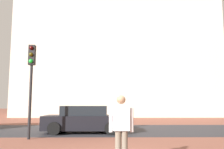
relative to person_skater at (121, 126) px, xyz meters
The scene contains 6 objects.
ground_plane 10.66m from the person_skater, 90.81° to the left, with size 120.00×120.00×0.00m, color brown.
street_asphalt_strip 8.29m from the person_skater, 91.04° to the left, with size 120.00×6.34×0.00m, color #2D2D33.
landmark_building 27.30m from the person_skater, 87.51° to the left, with size 24.54×10.17×37.18m.
person_skater is the anchor object (origin of this frame).
car_black 7.03m from the person_skater, 103.16° to the left, with size 4.23×2.07×1.41m.
traffic_light_pole 6.20m from the person_skater, 129.79° to the left, with size 0.28×0.34×4.14m.
Camera 1 is at (-0.16, -6.61, 1.52)m, focal length 38.12 mm.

